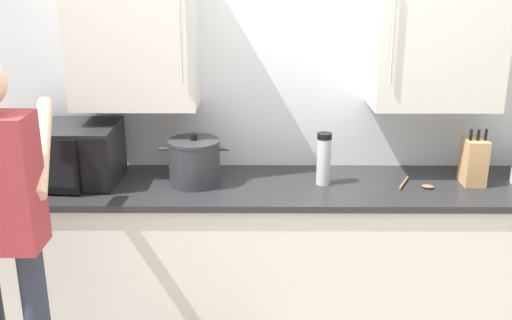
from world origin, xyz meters
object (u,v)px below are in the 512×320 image
Objects in this scene: thermos_flask at (324,159)px; person_figure at (0,221)px; knife_block at (474,161)px; microwave_oven at (66,154)px; stock_pot at (194,162)px; wooden_spoon at (417,185)px.

person_figure is (-1.40, -0.75, -0.03)m from thermos_flask.
knife_block is 0.18× the size of person_figure.
microwave_oven is 0.30× the size of person_figure.
microwave_oven reaches higher than thermos_flask.
thermos_flask reaches higher than stock_pot.
person_figure is at bearing -133.73° from stock_pot.
stock_pot reaches higher than wooden_spoon.
microwave_oven is 2.54× the size of wooden_spoon.
wooden_spoon is (1.86, -0.07, -0.15)m from microwave_oven.
microwave_oven is 1.37m from thermos_flask.
knife_block is (0.79, 0.01, -0.02)m from thermos_flask.
person_figure reaches higher than microwave_oven.
wooden_spoon is at bearing -2.00° from stock_pot.
stock_pot is at bearing 179.60° from thermos_flask.
stock_pot is (-0.68, 0.00, -0.02)m from thermos_flask.
microwave_oven is at bearing 178.54° from thermos_flask.
knife_block is at bearing -0.63° from microwave_oven.
person_figure reaches higher than stock_pot.
microwave_oven reaches higher than wooden_spoon.
thermos_flask is 0.68m from stock_pot.
person_figure reaches higher than wooden_spoon.
microwave_oven reaches higher than stock_pot.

